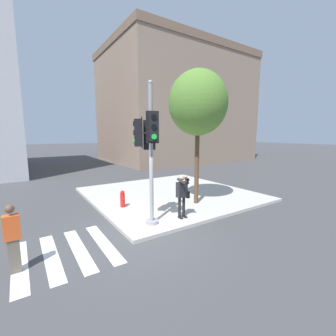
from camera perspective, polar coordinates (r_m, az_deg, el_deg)
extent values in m
plane|color=#424244|center=(7.74, -6.92, -16.44)|extent=(160.00, 160.00, 0.00)
cube|color=#BCB7AD|center=(12.24, 0.38, -6.59)|extent=(8.00, 8.00, 0.13)
cube|color=silver|center=(7.46, -16.10, -17.72)|extent=(0.36, 2.82, 0.01)
cube|color=silver|center=(7.31, -21.71, -18.58)|extent=(0.36, 2.82, 0.01)
cube|color=silver|center=(7.23, -27.55, -19.29)|extent=(0.36, 2.82, 0.01)
cube|color=silver|center=(7.21, -33.52, -19.82)|extent=(0.36, 2.82, 0.01)
cylinder|color=#939399|center=(8.20, -4.12, -13.47)|extent=(0.45, 0.45, 0.12)
cylinder|color=#939399|center=(7.64, -4.31, 3.30)|extent=(0.14, 0.14, 4.63)
sphere|color=#939399|center=(7.78, -4.52, 20.85)|extent=(0.15, 0.15, 0.15)
cylinder|color=#939399|center=(7.79, -4.62, 8.34)|extent=(0.13, 0.24, 0.05)
cube|color=black|center=(8.03, -4.92, 8.34)|extent=(0.36, 0.33, 0.90)
cube|color=black|center=(7.90, -4.75, 8.34)|extent=(0.40, 0.16, 1.02)
cylinder|color=black|center=(8.17, -5.10, 10.44)|extent=(0.17, 0.08, 0.17)
cylinder|color=black|center=(8.16, -5.08, 8.34)|extent=(0.17, 0.08, 0.17)
cylinder|color=green|center=(8.17, -5.05, 6.24)|extent=(0.17, 0.08, 0.17)
cylinder|color=#939399|center=(7.42, -4.13, 10.28)|extent=(0.13, 0.24, 0.05)
cube|color=black|center=(7.19, -3.77, 10.34)|extent=(0.36, 0.32, 0.90)
cube|color=black|center=(7.32, -3.97, 10.31)|extent=(0.40, 0.16, 1.02)
cylinder|color=black|center=(7.07, -3.58, 12.81)|extent=(0.17, 0.08, 0.17)
cylinder|color=black|center=(7.05, -3.56, 10.38)|extent=(0.17, 0.08, 0.17)
cylinder|color=green|center=(7.05, -3.54, 7.94)|extent=(0.17, 0.08, 0.17)
cylinder|color=#939399|center=(7.59, -5.82, 8.89)|extent=(0.24, 0.14, 0.05)
cube|color=black|center=(7.58, -7.66, 8.86)|extent=(0.34, 0.37, 0.90)
cube|color=black|center=(7.58, -6.65, 8.88)|extent=(0.19, 0.39, 1.02)
cylinder|color=black|center=(7.58, -8.74, 11.10)|extent=(0.10, 0.17, 0.17)
cylinder|color=black|center=(7.57, -8.69, 8.84)|extent=(0.10, 0.17, 0.17)
cylinder|color=green|center=(7.58, -8.64, 6.57)|extent=(0.10, 0.17, 0.17)
cube|color=black|center=(8.66, 3.16, -12.48)|extent=(0.09, 0.24, 0.05)
cube|color=black|center=(8.78, 4.23, -12.21)|extent=(0.09, 0.24, 0.05)
cylinder|color=black|center=(8.58, 2.94, -10.02)|extent=(0.11, 0.11, 0.80)
cylinder|color=black|center=(8.70, 4.01, -9.78)|extent=(0.11, 0.11, 0.80)
cube|color=#232326|center=(8.45, 3.52, -5.48)|extent=(0.40, 0.22, 0.57)
sphere|color=tan|center=(8.35, 3.55, -2.47)|extent=(0.22, 0.22, 0.22)
cube|color=black|center=(8.11, 4.87, -2.95)|extent=(0.12, 0.10, 0.09)
cylinder|color=black|center=(8.06, 5.18, -3.03)|extent=(0.06, 0.08, 0.06)
cylinder|color=#232326|center=(8.18, 3.38, -3.37)|extent=(0.23, 0.35, 0.23)
cylinder|color=#232326|center=(8.34, 4.86, -3.15)|extent=(0.23, 0.35, 0.23)
cube|color=black|center=(8.69, 4.91, -6.70)|extent=(0.10, 0.20, 0.26)
cube|color=#6B6051|center=(6.76, -34.39, -17.94)|extent=(0.24, 0.16, 0.83)
cube|color=#E55623|center=(6.49, -34.93, -12.27)|extent=(0.34, 0.20, 0.59)
sphere|color=brown|center=(6.36, -35.28, -8.50)|extent=(0.20, 0.20, 0.20)
cylinder|color=brown|center=(10.18, 7.32, 0.91)|extent=(0.20, 0.20, 3.58)
ellipsoid|color=#568433|center=(10.18, 7.62, 16.06)|extent=(2.56, 2.56, 2.81)
cylinder|color=red|center=(10.04, -11.46, -8.06)|extent=(0.20, 0.20, 0.58)
sphere|color=red|center=(9.95, -11.52, -6.12)|extent=(0.18, 0.18, 0.18)
cylinder|color=red|center=(9.91, -11.18, -7.89)|extent=(0.09, 0.06, 0.09)
cube|color=gray|center=(30.23, 1.84, 14.32)|extent=(16.88, 12.77, 12.59)
cube|color=#7A604C|center=(31.61, 1.91, 26.49)|extent=(17.08, 12.97, 0.80)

